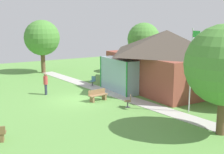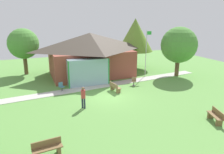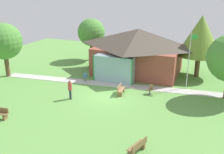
{
  "view_description": "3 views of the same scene",
  "coord_description": "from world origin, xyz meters",
  "px_view_note": "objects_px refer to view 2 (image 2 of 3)",
  "views": [
    {
      "loc": [
        19.85,
        -8.91,
        6.0
      ],
      "look_at": [
        0.04,
        2.83,
        1.47
      ],
      "focal_mm": 47.93,
      "sensor_mm": 36.0,
      "label": 1
    },
    {
      "loc": [
        -6.36,
        -16.72,
        6.85
      ],
      "look_at": [
        0.6,
        1.03,
        1.47
      ],
      "focal_mm": 34.41,
      "sensor_mm": 36.0,
      "label": 2
    },
    {
      "loc": [
        8.37,
        -19.7,
        9.28
      ],
      "look_at": [
        -0.09,
        1.46,
        1.41
      ],
      "focal_mm": 41.4,
      "sensor_mm": 36.0,
      "label": 3
    }
  ],
  "objects_px": {
    "pavilion": "(90,54)",
    "bench_rear_near_path": "(115,87)",
    "tree_behind_pavilion_right": "(135,35)",
    "flagpole": "(146,51)",
    "bench_front_left": "(47,149)",
    "patio_chair_lawn_spare": "(134,81)",
    "bench_front_right": "(216,116)",
    "visitor_strolling_lawn": "(83,96)",
    "tree_east_hedge": "(179,45)",
    "patio_chair_west": "(62,87)",
    "tree_behind_pavilion_left": "(23,44)"
  },
  "relations": [
    {
      "from": "pavilion",
      "to": "bench_rear_near_path",
      "type": "xyz_separation_m",
      "value": [
        0.46,
        -6.65,
        -2.22
      ]
    },
    {
      "from": "tree_behind_pavilion_right",
      "to": "flagpole",
      "type": "bearing_deg",
      "value": -98.32
    },
    {
      "from": "bench_front_left",
      "to": "patio_chair_lawn_spare",
      "type": "bearing_deg",
      "value": -142.98
    },
    {
      "from": "bench_front_right",
      "to": "visitor_strolling_lawn",
      "type": "xyz_separation_m",
      "value": [
        -7.74,
        5.4,
        0.62
      ]
    },
    {
      "from": "pavilion",
      "to": "flagpole",
      "type": "bearing_deg",
      "value": -25.65
    },
    {
      "from": "tree_behind_pavilion_right",
      "to": "bench_front_right",
      "type": "bearing_deg",
      "value": -97.34
    },
    {
      "from": "visitor_strolling_lawn",
      "to": "patio_chair_lawn_spare",
      "type": "bearing_deg",
      "value": -111.09
    },
    {
      "from": "bench_front_right",
      "to": "tree_east_hedge",
      "type": "distance_m",
      "value": 12.22
    },
    {
      "from": "tree_behind_pavilion_right",
      "to": "tree_east_hedge",
      "type": "distance_m",
      "value": 6.14
    },
    {
      "from": "pavilion",
      "to": "patio_chair_west",
      "type": "height_order",
      "value": "pavilion"
    },
    {
      "from": "bench_rear_near_path",
      "to": "tree_east_hedge",
      "type": "bearing_deg",
      "value": 97.92
    },
    {
      "from": "bench_front_left",
      "to": "bench_rear_near_path",
      "type": "relative_size",
      "value": 1.0
    },
    {
      "from": "bench_front_right",
      "to": "tree_behind_pavilion_right",
      "type": "relative_size",
      "value": 0.23
    },
    {
      "from": "pavilion",
      "to": "tree_behind_pavilion_left",
      "type": "relative_size",
      "value": 1.83
    },
    {
      "from": "visitor_strolling_lawn",
      "to": "tree_east_hedge",
      "type": "height_order",
      "value": "tree_east_hedge"
    },
    {
      "from": "pavilion",
      "to": "flagpole",
      "type": "xyz_separation_m",
      "value": [
        5.95,
        -2.85,
        0.37
      ]
    },
    {
      "from": "bench_front_right",
      "to": "bench_front_left",
      "type": "bearing_deg",
      "value": 106.39
    },
    {
      "from": "bench_front_right",
      "to": "tree_behind_pavilion_right",
      "type": "xyz_separation_m",
      "value": [
        2.06,
        15.97,
        4.11
      ]
    },
    {
      "from": "tree_behind_pavilion_right",
      "to": "tree_east_hedge",
      "type": "bearing_deg",
      "value": -60.92
    },
    {
      "from": "pavilion",
      "to": "patio_chair_west",
      "type": "xyz_separation_m",
      "value": [
        -4.22,
        -4.69,
        -2.21
      ]
    },
    {
      "from": "pavilion",
      "to": "visitor_strolling_lawn",
      "type": "height_order",
      "value": "pavilion"
    },
    {
      "from": "bench_rear_near_path",
      "to": "bench_front_left",
      "type": "bearing_deg",
      "value": -49.09
    },
    {
      "from": "bench_front_right",
      "to": "bench_rear_near_path",
      "type": "bearing_deg",
      "value": 44.32
    },
    {
      "from": "patio_chair_west",
      "to": "bench_rear_near_path",
      "type": "bearing_deg",
      "value": 133.11
    },
    {
      "from": "flagpole",
      "to": "bench_rear_near_path",
      "type": "height_order",
      "value": "flagpole"
    },
    {
      "from": "patio_chair_west",
      "to": "tree_behind_pavilion_left",
      "type": "height_order",
      "value": "tree_behind_pavilion_left"
    },
    {
      "from": "patio_chair_west",
      "to": "tree_east_hedge",
      "type": "relative_size",
      "value": 0.15
    },
    {
      "from": "visitor_strolling_lawn",
      "to": "tree_behind_pavilion_right",
      "type": "relative_size",
      "value": 0.26
    },
    {
      "from": "visitor_strolling_lawn",
      "to": "tree_behind_pavilion_right",
      "type": "bearing_deg",
      "value": -94.88
    },
    {
      "from": "bench_front_right",
      "to": "flagpole",
      "type": "bearing_deg",
      "value": 10.99
    },
    {
      "from": "flagpole",
      "to": "visitor_strolling_lawn",
      "type": "xyz_separation_m",
      "value": [
        -9.2,
        -6.52,
        -1.97
      ]
    },
    {
      "from": "bench_front_right",
      "to": "tree_behind_pavilion_left",
      "type": "distance_m",
      "value": 21.78
    },
    {
      "from": "patio_chair_west",
      "to": "tree_behind_pavilion_right",
      "type": "distance_m",
      "value": 12.93
    },
    {
      "from": "bench_rear_near_path",
      "to": "patio_chair_west",
      "type": "height_order",
      "value": "patio_chair_west"
    },
    {
      "from": "bench_front_left",
      "to": "pavilion",
      "type": "bearing_deg",
      "value": -120.11
    },
    {
      "from": "flagpole",
      "to": "patio_chair_lawn_spare",
      "type": "xyz_separation_m",
      "value": [
        -2.94,
        -2.76,
        -2.58
      ]
    },
    {
      "from": "patio_chair_lawn_spare",
      "to": "bench_rear_near_path",
      "type": "bearing_deg",
      "value": 54.83
    },
    {
      "from": "flagpole",
      "to": "visitor_strolling_lawn",
      "type": "distance_m",
      "value": 11.45
    },
    {
      "from": "patio_chair_lawn_spare",
      "to": "flagpole",
      "type": "bearing_deg",
      "value": -104.23
    },
    {
      "from": "bench_front_left",
      "to": "flagpole",
      "type": "bearing_deg",
      "value": -142.99
    },
    {
      "from": "bench_front_right",
      "to": "tree_behind_pavilion_right",
      "type": "height_order",
      "value": "tree_behind_pavilion_right"
    },
    {
      "from": "flagpole",
      "to": "bench_rear_near_path",
      "type": "bearing_deg",
      "value": -145.28
    },
    {
      "from": "patio_chair_lawn_spare",
      "to": "tree_east_hedge",
      "type": "height_order",
      "value": "tree_east_hedge"
    },
    {
      "from": "patio_chair_west",
      "to": "visitor_strolling_lawn",
      "type": "relative_size",
      "value": 0.49
    },
    {
      "from": "visitor_strolling_lawn",
      "to": "tree_east_hedge",
      "type": "relative_size",
      "value": 0.3
    },
    {
      "from": "patio_chair_lawn_spare",
      "to": "tree_east_hedge",
      "type": "relative_size",
      "value": 0.15
    },
    {
      "from": "bench_rear_near_path",
      "to": "tree_east_hedge",
      "type": "relative_size",
      "value": 0.27
    },
    {
      "from": "bench_front_left",
      "to": "patio_chair_west",
      "type": "height_order",
      "value": "patio_chair_west"
    },
    {
      "from": "flagpole",
      "to": "tree_east_hedge",
      "type": "distance_m",
      "value": 3.83
    },
    {
      "from": "bench_front_left",
      "to": "tree_behind_pavilion_right",
      "type": "bearing_deg",
      "value": -135.8
    }
  ]
}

